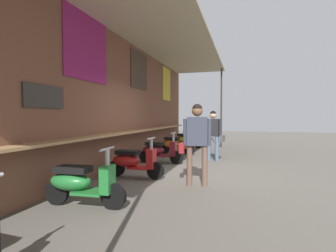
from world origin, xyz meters
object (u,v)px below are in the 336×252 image
at_px(scooter_orange, 175,144).
at_px(shopper_browsing, 196,136).
at_px(shopper_with_handbag, 213,131).
at_px(scooter_yellow, 186,139).
at_px(scooter_green, 80,183).
at_px(scooter_red, 132,161).
at_px(scooter_maroon, 158,151).

relative_size(scooter_orange, shopper_browsing, 0.82).
height_order(scooter_orange, shopper_with_handbag, shopper_with_handbag).
height_order(scooter_yellow, shopper_with_handbag, shopper_with_handbag).
bearing_deg(shopper_browsing, shopper_with_handbag, 170.71).
distance_m(scooter_green, shopper_with_handbag, 5.17).
distance_m(scooter_green, scooter_yellow, 8.00).
bearing_deg(scooter_yellow, scooter_red, -91.59).
height_order(scooter_green, scooter_red, same).
height_order(scooter_yellow, shopper_browsing, shopper_browsing).
relative_size(scooter_maroon, scooter_orange, 1.00).
height_order(scooter_maroon, shopper_browsing, shopper_browsing).
xyz_separation_m(scooter_red, shopper_browsing, (-0.27, -1.59, 0.67)).
xyz_separation_m(scooter_orange, shopper_browsing, (-4.18, -1.59, 0.67)).
relative_size(scooter_red, scooter_orange, 1.00).
bearing_deg(scooter_red, scooter_green, -88.92).
bearing_deg(scooter_red, scooter_yellow, 91.08).
bearing_deg(shopper_with_handbag, scooter_red, 165.02).
relative_size(scooter_yellow, shopper_with_handbag, 0.86).
relative_size(scooter_green, shopper_browsing, 0.82).
bearing_deg(scooter_maroon, scooter_yellow, 89.58).
relative_size(scooter_red, shopper_browsing, 0.81).
height_order(scooter_maroon, shopper_with_handbag, shopper_with_handbag).
relative_size(scooter_red, shopper_with_handbag, 0.86).
distance_m(scooter_maroon, shopper_with_handbag, 1.93).
height_order(scooter_orange, shopper_browsing, shopper_browsing).
bearing_deg(scooter_orange, scooter_green, -86.80).
xyz_separation_m(scooter_green, scooter_orange, (5.95, 0.00, 0.00)).
bearing_deg(shopper_browsing, scooter_green, -51.06).
height_order(scooter_orange, scooter_yellow, same).
height_order(scooter_maroon, scooter_yellow, same).
relative_size(scooter_red, scooter_yellow, 1.00).
bearing_deg(scooter_green, scooter_red, 85.71).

